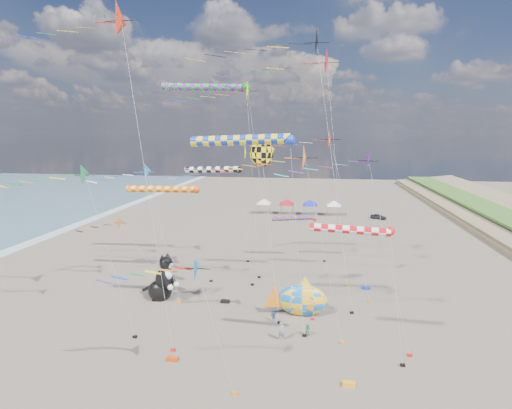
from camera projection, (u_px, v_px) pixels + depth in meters
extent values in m
plane|color=brown|center=(236.00, 386.00, 27.96)|extent=(260.00, 260.00, 0.00)
cone|color=orange|center=(313.00, 158.00, 31.21)|extent=(2.19, 2.35, 2.42)
cylinder|color=#B2B2B2|center=(328.00, 254.00, 32.38)|extent=(2.89, 0.02, 15.54)
cube|color=black|center=(342.00, 342.00, 33.53)|extent=(0.36, 0.24, 0.20)
cone|color=#661891|center=(374.00, 161.00, 29.39)|extent=(1.58, 1.69, 1.75)
cylinder|color=#B2B2B2|center=(392.00, 262.00, 30.50)|extent=(3.58, 0.02, 15.45)
cube|color=black|center=(410.00, 355.00, 31.59)|extent=(0.36, 0.24, 0.20)
cone|color=red|center=(124.00, 18.00, 28.25)|extent=(2.59, 2.77, 2.86)
cylinder|color=#B2B2B2|center=(150.00, 196.00, 30.32)|extent=(2.66, 0.02, 25.44)
cube|color=black|center=(173.00, 350.00, 32.36)|extent=(0.36, 0.24, 0.20)
cone|color=orange|center=(136.00, 223.00, 46.91)|extent=(1.63, 1.74, 1.79)
cylinder|color=#B2B2B2|center=(149.00, 252.00, 47.32)|extent=(2.86, 0.02, 7.01)
cube|color=black|center=(161.00, 280.00, 47.71)|extent=(0.36, 0.24, 0.20)
cone|color=#1C86E2|center=(154.00, 173.00, 39.36)|extent=(1.69, 1.81, 1.87)
cylinder|color=#B2B2B2|center=(167.00, 240.00, 40.40)|extent=(2.17, 0.02, 13.59)
cube|color=black|center=(180.00, 302.00, 41.43)|extent=(0.36, 0.24, 0.20)
cone|color=blue|center=(223.00, 170.00, 53.01)|extent=(1.72, 1.84, 1.90)
cylinder|color=#B2B2B2|center=(236.00, 217.00, 53.88)|extent=(3.38, 0.02, 12.58)
cube|color=black|center=(248.00, 261.00, 54.73)|extent=(0.36, 0.24, 0.20)
cone|color=black|center=(340.00, 38.00, 34.85)|extent=(2.33, 2.49, 2.57)
cylinder|color=#B2B2B2|center=(346.00, 184.00, 36.96)|extent=(2.12, 0.02, 25.58)
cube|color=black|center=(352.00, 313.00, 39.06)|extent=(0.36, 0.24, 0.20)
cone|color=#198249|center=(87.00, 176.00, 32.47)|extent=(1.91, 2.04, 2.11)
cylinder|color=#B2B2B2|center=(112.00, 259.00, 33.47)|extent=(3.33, 0.02, 14.01)
cube|color=black|center=(135.00, 337.00, 34.45)|extent=(0.36, 0.24, 0.20)
cone|color=#E3FF05|center=(256.00, 91.00, 43.10)|extent=(2.15, 2.30, 2.38)
cylinder|color=#B2B2B2|center=(265.00, 191.00, 44.88)|extent=(2.19, 0.02, 21.89)
cube|color=black|center=(274.00, 283.00, 46.65)|extent=(0.36, 0.24, 0.20)
cone|color=red|center=(342.00, 139.00, 39.31)|extent=(2.07, 2.22, 2.28)
cylinder|color=#B2B2B2|center=(356.00, 223.00, 40.55)|extent=(3.55, 0.02, 16.86)
cube|color=black|center=(370.00, 301.00, 41.77)|extent=(0.36, 0.24, 0.20)
cone|color=red|center=(333.00, 62.00, 42.05)|extent=(2.94, 3.15, 3.25)
cylinder|color=#B2B2B2|center=(340.00, 179.00, 44.08)|extent=(2.40, 0.02, 24.80)
cube|color=black|center=(346.00, 285.00, 46.09)|extent=(0.36, 0.24, 0.20)
cone|color=blue|center=(202.00, 267.00, 25.70)|extent=(1.72, 1.84, 1.90)
cylinder|color=#B2B2B2|center=(219.00, 332.00, 26.34)|extent=(2.11, 0.02, 8.97)
cube|color=black|center=(235.00, 393.00, 26.97)|extent=(0.36, 0.24, 0.20)
cylinder|color=#C23E0D|center=(293.00, 218.00, 54.38)|extent=(5.78, 0.66, 0.66)
sphere|color=#C23E0D|center=(315.00, 219.00, 53.95)|extent=(0.69, 0.69, 0.69)
cylinder|color=#B2B2B2|center=(320.00, 240.00, 54.38)|extent=(1.52, 0.02, 6.01)
cube|color=black|center=(325.00, 261.00, 54.78)|extent=(0.36, 0.24, 0.20)
cylinder|color=green|center=(204.00, 87.00, 45.64)|extent=(9.76, 0.87, 0.87)
sphere|color=green|center=(246.00, 87.00, 44.92)|extent=(0.91, 0.91, 0.91)
cylinder|color=#B2B2B2|center=(253.00, 186.00, 46.81)|extent=(1.52, 0.02, 22.58)
cube|color=black|center=(259.00, 277.00, 48.69)|extent=(0.36, 0.24, 0.20)
cylinder|color=black|center=(212.00, 170.00, 44.59)|extent=(6.18, 0.70, 0.70)
sphere|color=black|center=(239.00, 170.00, 44.13)|extent=(0.74, 0.74, 0.74)
cylinder|color=#B2B2B2|center=(246.00, 229.00, 45.21)|extent=(1.52, 0.02, 13.41)
cube|color=black|center=(252.00, 285.00, 46.27)|extent=(0.36, 0.24, 0.20)
cylinder|color=#E83F13|center=(162.00, 189.00, 46.33)|extent=(8.36, 0.78, 0.78)
sphere|color=#E83F13|center=(197.00, 190.00, 45.71)|extent=(0.82, 0.82, 0.82)
cylinder|color=#B2B2B2|center=(204.00, 237.00, 46.58)|extent=(1.52, 0.02, 11.01)
cube|color=black|center=(211.00, 281.00, 47.43)|extent=(0.36, 0.24, 0.20)
cylinder|color=red|center=(349.00, 230.00, 29.05)|extent=(5.76, 0.61, 0.61)
sphere|color=red|center=(390.00, 231.00, 28.62)|extent=(0.64, 0.64, 0.64)
cylinder|color=#B2B2B2|center=(397.00, 301.00, 29.44)|extent=(1.52, 0.02, 10.52)
cube|color=black|center=(403.00, 365.00, 30.25)|extent=(0.36, 0.24, 0.20)
cylinder|color=#1235B6|center=(240.00, 140.00, 32.51)|extent=(8.14, 0.84, 0.84)
sphere|color=#1235B6|center=(290.00, 140.00, 31.90)|extent=(0.88, 0.88, 0.88)
cylinder|color=#B2B2B2|center=(298.00, 242.00, 33.29)|extent=(1.52, 0.02, 16.88)
cube|color=black|center=(304.00, 335.00, 34.66)|extent=(0.36, 0.24, 0.20)
ellipsoid|color=yellow|center=(262.00, 152.00, 36.51)|extent=(2.20, 0.40, 2.64)
cone|color=yellow|center=(245.00, 152.00, 36.74)|extent=(0.12, 1.80, 1.80)
cylinder|color=#B2B2B2|center=(271.00, 239.00, 36.79)|extent=(2.03, 2.03, 15.69)
cube|color=black|center=(279.00, 322.00, 37.04)|extent=(0.36, 0.24, 0.20)
ellipsoid|color=blue|center=(303.00, 300.00, 38.64)|extent=(5.05, 2.67, 3.20)
cone|color=orange|center=(274.00, 298.00, 39.05)|extent=(2.34, 0.50, 2.35)
cone|color=yellow|center=(305.00, 285.00, 38.32)|extent=(1.70, 0.38, 1.71)
cylinder|color=#B2B2B2|center=(314.00, 313.00, 38.16)|extent=(0.33, 1.04, 0.97)
cube|color=red|center=(312.00, 319.00, 37.76)|extent=(0.36, 0.24, 0.20)
imported|color=gray|center=(282.00, 331.00, 33.93)|extent=(0.67, 0.51, 1.66)
imported|color=#259256|center=(308.00, 330.00, 34.64)|extent=(0.68, 0.62, 1.13)
imported|color=#215EAD|center=(274.00, 316.00, 37.29)|extent=(0.72, 0.62, 1.16)
cube|color=orange|center=(349.00, 384.00, 27.89)|extent=(0.90, 0.44, 0.30)
cube|color=#C43E0D|center=(172.00, 359.00, 30.96)|extent=(0.90, 0.44, 0.30)
cube|color=black|center=(225.00, 301.00, 41.55)|extent=(0.90, 0.44, 0.30)
cube|color=#1624DD|center=(366.00, 288.00, 45.15)|extent=(0.90, 0.44, 0.30)
cube|color=white|center=(264.00, 204.00, 86.82)|extent=(3.00, 3.00, 0.15)
pyramid|color=white|center=(264.00, 199.00, 86.64)|extent=(4.20, 4.20, 1.00)
cylinder|color=#999999|center=(257.00, 210.00, 85.95)|extent=(0.08, 0.08, 2.20)
cylinder|color=#999999|center=(269.00, 210.00, 85.57)|extent=(0.08, 0.08, 2.20)
cylinder|color=#999999|center=(259.00, 207.00, 88.48)|extent=(0.08, 0.08, 2.20)
cylinder|color=#999999|center=(270.00, 208.00, 88.10)|extent=(0.08, 0.08, 2.20)
cube|color=red|center=(287.00, 204.00, 86.08)|extent=(3.00, 3.00, 0.15)
pyramid|color=red|center=(287.00, 199.00, 85.89)|extent=(4.20, 4.20, 1.00)
cylinder|color=#999999|center=(280.00, 210.00, 85.21)|extent=(0.08, 0.08, 2.20)
cylinder|color=#999999|center=(292.00, 211.00, 84.83)|extent=(0.08, 0.08, 2.20)
cylinder|color=#999999|center=(281.00, 208.00, 87.74)|extent=(0.08, 0.08, 2.20)
cylinder|color=#999999|center=(293.00, 208.00, 87.36)|extent=(0.08, 0.08, 2.20)
cube|color=#1522D8|center=(310.00, 205.00, 85.34)|extent=(3.00, 3.00, 0.15)
pyramid|color=#1522D8|center=(310.00, 200.00, 85.15)|extent=(4.20, 4.20, 1.00)
cylinder|color=#999999|center=(304.00, 211.00, 84.47)|extent=(0.08, 0.08, 2.20)
cylinder|color=#999999|center=(316.00, 211.00, 84.09)|extent=(0.08, 0.08, 2.20)
cylinder|color=#999999|center=(304.00, 209.00, 87.00)|extent=(0.08, 0.08, 2.20)
cylinder|color=#999999|center=(316.00, 209.00, 86.62)|extent=(0.08, 0.08, 2.20)
cube|color=white|center=(334.00, 205.00, 84.60)|extent=(3.00, 3.00, 0.15)
pyramid|color=white|center=(334.00, 201.00, 84.41)|extent=(4.20, 4.20, 1.00)
cylinder|color=#999999|center=(328.00, 212.00, 83.73)|extent=(0.08, 0.08, 2.20)
cylinder|color=#999999|center=(340.00, 212.00, 83.35)|extent=(0.08, 0.08, 2.20)
cylinder|color=#999999|center=(327.00, 209.00, 86.26)|extent=(0.08, 0.08, 2.20)
cylinder|color=#999999|center=(340.00, 210.00, 85.88)|extent=(0.08, 0.08, 2.20)
imported|color=#26262D|center=(378.00, 217.00, 81.63)|extent=(3.40, 2.68, 1.08)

